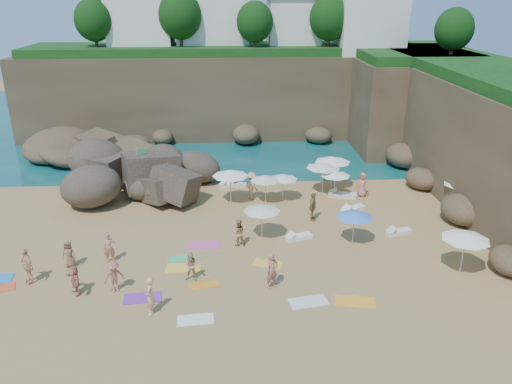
{
  "coord_description": "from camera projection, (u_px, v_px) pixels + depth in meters",
  "views": [
    {
      "loc": [
        0.4,
        -25.88,
        13.63
      ],
      "look_at": [
        2.0,
        3.0,
        2.0
      ],
      "focal_mm": 35.0,
      "sensor_mm": 36.0,
      "label": 1
    }
  ],
  "objects": [
    {
      "name": "rock_promontory",
      "position": [
        99.0,
        161.0,
        43.3
      ],
      "size": [
        12.0,
        7.0,
        2.0
      ],
      "primitive_type": null,
      "color": "brown",
      "rests_on": "ground"
    },
    {
      "name": "parasol_11",
      "position": [
        466.0,
        236.0,
        25.28
      ],
      "size": [
        2.44,
        2.44,
        2.31
      ],
      "color": "silver",
      "rests_on": "ground"
    },
    {
      "name": "marina_masts",
      "position": [
        75.0,
        96.0,
        54.87
      ],
      "size": [
        3.1,
        0.1,
        6.0
      ],
      "color": "white",
      "rests_on": "ground"
    },
    {
      "name": "parasol_3",
      "position": [
        324.0,
        165.0,
        35.52
      ],
      "size": [
        2.47,
        2.47,
        2.34
      ],
      "color": "silver",
      "rests_on": "ground"
    },
    {
      "name": "flag_pole",
      "position": [
        140.0,
        164.0,
        35.71
      ],
      "size": [
        0.66,
        0.18,
        3.4
      ],
      "color": "silver",
      "rests_on": "ground"
    },
    {
      "name": "lounger_5",
      "position": [
        399.0,
        232.0,
        30.19
      ],
      "size": [
        1.66,
        0.93,
        0.25
      ],
      "primitive_type": "cube",
      "rotation": [
        0.0,
        0.0,
        0.27
      ],
      "color": "silver",
      "rests_on": "ground"
    },
    {
      "name": "person_lie_1",
      "position": [
        30.0,
        278.0,
        25.09
      ],
      "size": [
        2.12,
        2.12,
        0.46
      ],
      "primitive_type": "imported",
      "rotation": [
        0.0,
        0.0,
        -0.79
      ],
      "color": "#EFBB88",
      "rests_on": "ground"
    },
    {
      "name": "towel_10",
      "position": [
        355.0,
        302.0,
        23.59
      ],
      "size": [
        2.03,
        1.25,
        0.03
      ],
      "primitive_type": "cube",
      "rotation": [
        0.0,
        0.0,
        -0.17
      ],
      "color": "#FDA127",
      "rests_on": "ground"
    },
    {
      "name": "person_lie_0",
      "position": [
        116.0,
        288.0,
        24.34
      ],
      "size": [
        1.59,
        1.88,
        0.43
      ],
      "primitive_type": "imported",
      "rotation": [
        0.0,
        0.0,
        0.41
      ],
      "color": "#A96354",
      "rests_on": "ground"
    },
    {
      "name": "lounger_1",
      "position": [
        242.0,
        185.0,
        37.51
      ],
      "size": [
        1.76,
        1.16,
        0.26
      ],
      "primitive_type": "cube",
      "rotation": [
        0.0,
        0.0,
        -0.39
      ],
      "color": "silver",
      "rests_on": "ground"
    },
    {
      "name": "cliff_right",
      "position": [
        487.0,
        136.0,
        35.94
      ],
      "size": [
        8.0,
        30.0,
        8.0
      ],
      "primitive_type": "cube",
      "color": "brown",
      "rests_on": "ground"
    },
    {
      "name": "person_stand_4",
      "position": [
        362.0,
        185.0,
        35.45
      ],
      "size": [
        0.98,
        0.91,
        1.79
      ],
      "primitive_type": "imported",
      "rotation": [
        0.0,
        0.0,
        -0.65
      ],
      "color": "tan",
      "rests_on": "ground"
    },
    {
      "name": "person_lie_5",
      "position": [
        192.0,
        275.0,
        25.24
      ],
      "size": [
        0.97,
        1.63,
        0.58
      ],
      "primitive_type": "imported",
      "rotation": [
        0.0,
        0.0,
        -0.15
      ],
      "color": "tan",
      "rests_on": "ground"
    },
    {
      "name": "towel_13",
      "position": [
        308.0,
        302.0,
        23.57
      ],
      "size": [
        1.96,
        1.24,
        0.03
      ],
      "primitive_type": "cube",
      "rotation": [
        0.0,
        0.0,
        0.19
      ],
      "color": "silver",
      "rests_on": "ground"
    },
    {
      "name": "person_stand_6",
      "position": [
        150.0,
        296.0,
        22.45
      ],
      "size": [
        0.46,
        0.68,
        1.84
      ],
      "primitive_type": "imported",
      "rotation": [
        0.0,
        0.0,
        4.69
      ],
      "color": "#E7B083",
      "rests_on": "ground"
    },
    {
      "name": "clifftop_trees",
      "position": [
        277.0,
        21.0,
        43.17
      ],
      "size": [
        35.6,
        23.82,
        4.4
      ],
      "color": "#11380F",
      "rests_on": "ground"
    },
    {
      "name": "parasol_2",
      "position": [
        333.0,
        159.0,
        36.41
      ],
      "size": [
        2.61,
        2.61,
        2.47
      ],
      "color": "silver",
      "rests_on": "ground"
    },
    {
      "name": "person_lie_2",
      "position": [
        71.0,
        263.0,
        26.53
      ],
      "size": [
        0.97,
        1.59,
        0.4
      ],
      "primitive_type": "imported",
      "rotation": [
        0.0,
        0.0,
        -0.17
      ],
      "color": "brown",
      "rests_on": "ground"
    },
    {
      "name": "lounger_0",
      "position": [
        230.0,
        185.0,
        37.53
      ],
      "size": [
        1.63,
        1.01,
        0.24
      ],
      "primitive_type": "cube",
      "rotation": [
        0.0,
        0.0,
        0.34
      ],
      "color": "white",
      "rests_on": "ground"
    },
    {
      "name": "cliff_corner",
      "position": [
        405.0,
        102.0,
        46.95
      ],
      "size": [
        10.0,
        12.0,
        8.0
      ],
      "primitive_type": "cube",
      "color": "brown",
      "rests_on": "ground"
    },
    {
      "name": "parasol_0",
      "position": [
        230.0,
        173.0,
        33.88
      ],
      "size": [
        2.51,
        2.51,
        2.37
      ],
      "color": "silver",
      "rests_on": "ground"
    },
    {
      "name": "person_stand_1",
      "position": [
        239.0,
        233.0,
        28.57
      ],
      "size": [
        0.81,
        0.64,
        1.62
      ],
      "primitive_type": "imported",
      "rotation": [
        0.0,
        0.0,
        3.18
      ],
      "color": "#A48452",
      "rests_on": "ground"
    },
    {
      "name": "lounger_4",
      "position": [
        342.0,
        195.0,
        35.6
      ],
      "size": [
        2.1,
        1.16,
        0.31
      ],
      "primitive_type": "cube",
      "rotation": [
        0.0,
        0.0,
        -0.26
      ],
      "color": "silver",
      "rests_on": "ground"
    },
    {
      "name": "towel_12",
      "position": [
        268.0,
        264.0,
        26.88
      ],
      "size": [
        1.78,
        1.28,
        0.03
      ],
      "primitive_type": "cube",
      "rotation": [
        0.0,
        0.0,
        -0.33
      ],
      "color": "#FAB741",
      "rests_on": "ground"
    },
    {
      "name": "cliff_back",
      "position": [
        244.0,
        94.0,
        50.81
      ],
      "size": [
        44.0,
        8.0,
        8.0
      ],
      "primitive_type": "cube",
      "color": "brown",
      "rests_on": "ground"
    },
    {
      "name": "person_stand_3",
      "position": [
        313.0,
        207.0,
        31.7
      ],
      "size": [
        0.82,
        1.2,
        1.89
      ],
      "primitive_type": "imported",
      "rotation": [
        0.0,
        0.0,
        1.22
      ],
      "color": "olive",
      "rests_on": "ground"
    },
    {
      "name": "rock_outcrop",
      "position": [
        145.0,
        190.0,
        36.91
      ],
      "size": [
        8.82,
        7.13,
        3.21
      ],
      "primitive_type": null,
      "rotation": [
        0.0,
        0.0,
        -0.15
      ],
      "color": "brown",
      "rests_on": "ground"
    },
    {
      "name": "towel_6",
      "position": [
        143.0,
        298.0,
        23.87
      ],
      "size": [
        1.88,
        1.06,
        0.03
      ],
      "primitive_type": "cube",
      "rotation": [
        0.0,
        0.0,
        0.09
      ],
      "color": "purple",
      "rests_on": "ground"
    },
    {
      "name": "towel_3",
      "position": [
        183.0,
        258.0,
        27.42
      ],
      "size": [
        1.6,
        1.03,
        0.03
      ],
      "primitive_type": "cube",
      "rotation": [
        0.0,
        0.0,
        0.21
      ],
      "color": "#38C473",
      "rests_on": "ground"
    },
    {
      "name": "towel_2",
      "position": [
        204.0,
        285.0,
        24.93
      ],
      "size": [
        1.62,
        1.09,
        0.03
      ],
      "primitive_type": "cube",
      "rotation": [
        0.0,
        0.0,
        0.26
      ],
      "color": "orange",
      "rests_on": "ground"
    },
    {
      "name": "parasol_10",
      "position": [
        355.0,
        214.0,
        28.44
      ],
      "size": [
        2.12,
        2.12,
        2.0
      ],
      "color": "silver",
      "rests_on": "ground"
    },
    {
      "name": "lounger_3",
      "position": [
        299.0,
        237.0,
        29.57
      ],
      "size": [
        1.66,
        1.0,
        0.24
      ],
      "primitive_type": "cube",
      "rotation": [
        0.0,
        0.0,
        0.33
      ],
      "color": "white",
      "rests_on": "ground"
    },
    {
      "name": "parasol_9",
      "position": [
        262.0,
        209.0,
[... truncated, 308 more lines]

